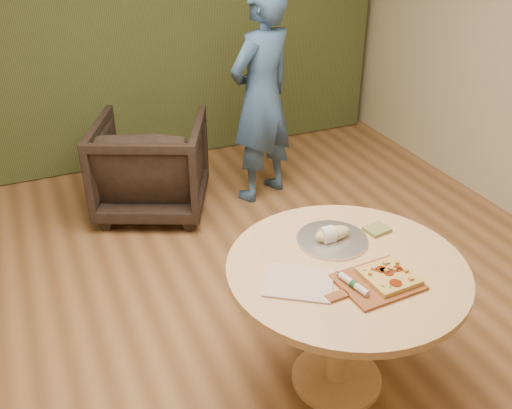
{
  "coord_description": "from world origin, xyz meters",
  "views": [
    {
      "loc": [
        -0.94,
        -2.09,
        2.33
      ],
      "look_at": [
        0.08,
        0.25,
        0.87
      ],
      "focal_mm": 40.0,
      "sensor_mm": 36.0,
      "label": 1
    }
  ],
  "objects": [
    {
      "name": "green_packet",
      "position": [
        0.63,
        -0.06,
        0.76
      ],
      "size": [
        0.13,
        0.12,
        0.02
      ],
      "primitive_type": "cube",
      "rotation": [
        0.0,
        0.0,
        0.16
      ],
      "color": "#5B652D",
      "rests_on": "pedestal_table"
    },
    {
      "name": "cutlery_roll",
      "position": [
        0.26,
        -0.42,
        0.78
      ],
      "size": [
        0.06,
        0.2,
        0.03
      ],
      "rotation": [
        0.0,
        0.0,
        0.21
      ],
      "color": "beige",
      "rests_on": "pizza_paddle"
    },
    {
      "name": "serving_tray",
      "position": [
        0.37,
        -0.05,
        0.76
      ],
      "size": [
        0.36,
        0.36,
        0.02
      ],
      "color": "silver",
      "rests_on": "pedestal_table"
    },
    {
      "name": "newspaper",
      "position": [
        0.06,
        -0.29,
        0.76
      ],
      "size": [
        0.39,
        0.37,
        0.01
      ],
      "primitive_type": "cube",
      "rotation": [
        0.0,
        0.0,
        -0.59
      ],
      "color": "white",
      "rests_on": "pedestal_table"
    },
    {
      "name": "armchair",
      "position": [
        -0.09,
        1.93,
        0.42
      ],
      "size": [
        1.06,
        1.03,
        0.84
      ],
      "primitive_type": "imported",
      "rotation": [
        0.0,
        0.0,
        2.72
      ],
      "color": "black",
      "rests_on": "ground"
    },
    {
      "name": "curtain",
      "position": [
        0.0,
        2.9,
        1.4
      ],
      "size": [
        4.8,
        0.14,
        2.78
      ],
      "primitive_type": "cube",
      "color": "#30391A",
      "rests_on": "ground"
    },
    {
      "name": "person_standing",
      "position": [
        0.8,
        1.81,
        0.86
      ],
      "size": [
        0.74,
        0.63,
        1.71
      ],
      "primitive_type": "imported",
      "rotation": [
        0.0,
        0.0,
        3.55
      ],
      "color": "#32537F",
      "rests_on": "ground"
    },
    {
      "name": "bread_roll",
      "position": [
        0.36,
        -0.05,
        0.79
      ],
      "size": [
        0.19,
        0.09,
        0.09
      ],
      "color": "#D7BD83",
      "rests_on": "serving_tray"
    },
    {
      "name": "flatbread_pizza",
      "position": [
        0.44,
        -0.43,
        0.78
      ],
      "size": [
        0.23,
        0.23,
        0.04
      ],
      "rotation": [
        0.0,
        0.0,
        0.06
      ],
      "color": "#D7AC53",
      "rests_on": "pizza_paddle"
    },
    {
      "name": "room_shell",
      "position": [
        0.0,
        0.0,
        1.4
      ],
      "size": [
        5.04,
        6.04,
        2.84
      ],
      "color": "#906139",
      "rests_on": "ground"
    },
    {
      "name": "pedestal_table",
      "position": [
        0.33,
        -0.25,
        0.61
      ],
      "size": [
        1.14,
        1.14,
        0.75
      ],
      "rotation": [
        0.0,
        0.0,
        -0.05
      ],
      "color": "tan",
      "rests_on": "ground"
    },
    {
      "name": "pizza_paddle",
      "position": [
        0.37,
        -0.43,
        0.76
      ],
      "size": [
        0.45,
        0.3,
        0.01
      ],
      "rotation": [
        0.0,
        0.0,
        0.06
      ],
      "color": "brown",
      "rests_on": "pedestal_table"
    }
  ]
}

